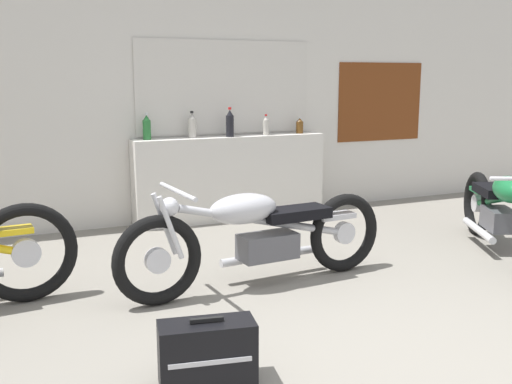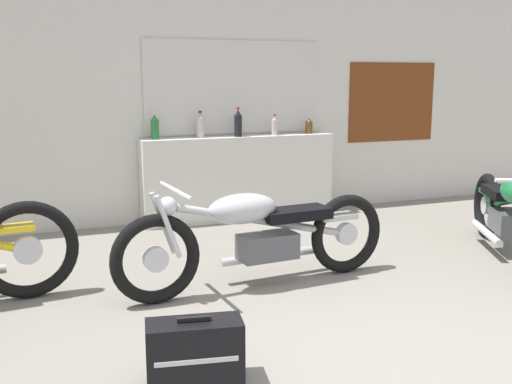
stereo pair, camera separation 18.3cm
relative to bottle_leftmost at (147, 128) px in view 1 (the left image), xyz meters
name	(u,v)px [view 1 (the left image)]	position (x,y,z in m)	size (l,w,h in m)	color
ground_plane	(391,366)	(0.44, -3.51, -1.03)	(24.00, 24.00, 0.00)	gray
wall_back	(185,89)	(0.47, 0.17, 0.37)	(10.00, 0.07, 2.80)	silver
sill_counter	(231,178)	(0.90, -0.01, -0.57)	(2.12, 0.28, 0.90)	silver
bottle_leftmost	(147,128)	(0.00, 0.00, 0.00)	(0.08, 0.08, 0.27)	#23662D
bottle_left_center	(192,126)	(0.48, 0.00, 0.00)	(0.09, 0.09, 0.28)	#B7B2A8
bottle_center	(230,124)	(0.87, -0.06, 0.02)	(0.08, 0.08, 0.31)	black
bottle_right_center	(266,126)	(1.30, -0.05, -0.02)	(0.06, 0.06, 0.23)	#B7B2A8
bottle_rightmost	(300,126)	(1.73, -0.02, -0.04)	(0.08, 0.08, 0.19)	#5B3814
motorcycle_silver	(259,234)	(0.30, -2.09, -0.63)	(2.17, 0.64, 0.79)	black
motorcycle_green	(502,211)	(2.57, -2.18, -0.64)	(1.00, 1.79, 0.77)	black
hard_case_black	(207,353)	(-0.53, -3.29, -0.86)	(0.52, 0.29, 0.35)	black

